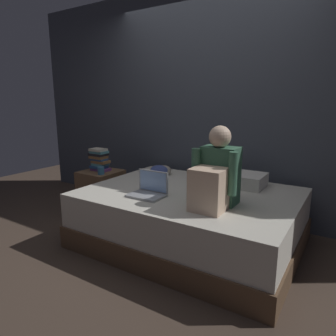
{
  "coord_description": "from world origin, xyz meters",
  "views": [
    {
      "loc": [
        1.5,
        -2.17,
        1.38
      ],
      "look_at": [
        0.07,
        0.1,
        0.78
      ],
      "focal_mm": 32.29,
      "sensor_mm": 36.0,
      "label": 1
    }
  ],
  "objects_px": {
    "person_sitting": "(216,176)",
    "nightstand": "(101,192)",
    "bed": "(190,217)",
    "book_stack": "(99,160)",
    "laptop": "(149,190)",
    "pillow": "(237,179)",
    "mug": "(101,171)",
    "clothes_pile": "(161,170)"
  },
  "relations": [
    {
      "from": "mug",
      "to": "laptop",
      "type": "bearing_deg",
      "value": -19.36
    },
    {
      "from": "person_sitting",
      "to": "nightstand",
      "type": "bearing_deg",
      "value": 167.35
    },
    {
      "from": "person_sitting",
      "to": "mug",
      "type": "height_order",
      "value": "person_sitting"
    },
    {
      "from": "bed",
      "to": "nightstand",
      "type": "height_order",
      "value": "nightstand"
    },
    {
      "from": "person_sitting",
      "to": "laptop",
      "type": "relative_size",
      "value": 2.05
    },
    {
      "from": "nightstand",
      "to": "mug",
      "type": "distance_m",
      "value": 0.36
    },
    {
      "from": "book_stack",
      "to": "nightstand",
      "type": "bearing_deg",
      "value": -35.91
    },
    {
      "from": "bed",
      "to": "book_stack",
      "type": "bearing_deg",
      "value": 173.94
    },
    {
      "from": "person_sitting",
      "to": "pillow",
      "type": "relative_size",
      "value": 1.17
    },
    {
      "from": "bed",
      "to": "clothes_pile",
      "type": "relative_size",
      "value": 6.65
    },
    {
      "from": "person_sitting",
      "to": "book_stack",
      "type": "distance_m",
      "value": 1.74
    },
    {
      "from": "book_stack",
      "to": "person_sitting",
      "type": "bearing_deg",
      "value": -13.12
    },
    {
      "from": "pillow",
      "to": "clothes_pile",
      "type": "height_order",
      "value": "pillow"
    },
    {
      "from": "laptop",
      "to": "mug",
      "type": "bearing_deg",
      "value": 160.64
    },
    {
      "from": "bed",
      "to": "pillow",
      "type": "xyz_separation_m",
      "value": [
        0.3,
        0.45,
        0.33
      ]
    },
    {
      "from": "bed",
      "to": "mug",
      "type": "relative_size",
      "value": 22.22
    },
    {
      "from": "nightstand",
      "to": "laptop",
      "type": "distance_m",
      "value": 1.18
    },
    {
      "from": "person_sitting",
      "to": "clothes_pile",
      "type": "relative_size",
      "value": 2.18
    },
    {
      "from": "person_sitting",
      "to": "laptop",
      "type": "bearing_deg",
      "value": -173.67
    },
    {
      "from": "laptop",
      "to": "book_stack",
      "type": "distance_m",
      "value": 1.18
    },
    {
      "from": "bed",
      "to": "person_sitting",
      "type": "distance_m",
      "value": 0.68
    },
    {
      "from": "bed",
      "to": "pillow",
      "type": "height_order",
      "value": "pillow"
    },
    {
      "from": "pillow",
      "to": "mug",
      "type": "height_order",
      "value": "pillow"
    },
    {
      "from": "laptop",
      "to": "pillow",
      "type": "relative_size",
      "value": 0.57
    },
    {
      "from": "bed",
      "to": "nightstand",
      "type": "bearing_deg",
      "value": 174.74
    },
    {
      "from": "book_stack",
      "to": "bed",
      "type": "bearing_deg",
      "value": -6.06
    },
    {
      "from": "laptop",
      "to": "book_stack",
      "type": "height_order",
      "value": "book_stack"
    },
    {
      "from": "mug",
      "to": "person_sitting",
      "type": "bearing_deg",
      "value": -9.39
    },
    {
      "from": "person_sitting",
      "to": "laptop",
      "type": "height_order",
      "value": "person_sitting"
    },
    {
      "from": "laptop",
      "to": "clothes_pile",
      "type": "xyz_separation_m",
      "value": [
        -0.36,
        0.74,
        -0.0
      ]
    },
    {
      "from": "laptop",
      "to": "pillow",
      "type": "height_order",
      "value": "laptop"
    },
    {
      "from": "pillow",
      "to": "clothes_pile",
      "type": "relative_size",
      "value": 1.86
    },
    {
      "from": "mug",
      "to": "pillow",
      "type": "bearing_deg",
      "value": 17.06
    },
    {
      "from": "nightstand",
      "to": "laptop",
      "type": "relative_size",
      "value": 1.7
    },
    {
      "from": "pillow",
      "to": "mug",
      "type": "distance_m",
      "value": 1.53
    },
    {
      "from": "bed",
      "to": "person_sitting",
      "type": "relative_size",
      "value": 3.05
    },
    {
      "from": "nightstand",
      "to": "person_sitting",
      "type": "xyz_separation_m",
      "value": [
        1.66,
        -0.37,
        0.51
      ]
    },
    {
      "from": "nightstand",
      "to": "person_sitting",
      "type": "height_order",
      "value": "person_sitting"
    },
    {
      "from": "person_sitting",
      "to": "pillow",
      "type": "height_order",
      "value": "person_sitting"
    },
    {
      "from": "laptop",
      "to": "bed",
      "type": "bearing_deg",
      "value": 51.8
    },
    {
      "from": "clothes_pile",
      "to": "bed",
      "type": "bearing_deg",
      "value": -34.14
    },
    {
      "from": "person_sitting",
      "to": "book_stack",
      "type": "relative_size",
      "value": 2.41
    }
  ]
}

